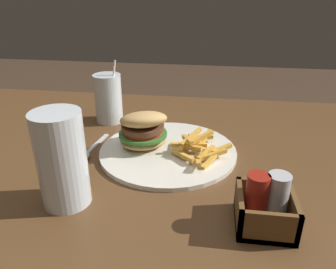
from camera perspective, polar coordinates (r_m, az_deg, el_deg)
The scene contains 6 objects.
dining_table at distance 0.73m, azimuth -8.61°, elevation -13.30°, with size 1.50×1.03×0.71m.
meal_plate_near at distance 0.75m, azimuth -1.64°, elevation -1.21°, with size 0.31×0.31×0.11m.
beer_glass at distance 0.58m, azimuth -18.00°, elevation -4.42°, with size 0.08×0.08×0.17m.
juice_glass at distance 0.92m, azimuth -10.33°, elevation 5.82°, with size 0.07×0.07×0.17m.
spoon at distance 0.76m, azimuth -14.67°, elevation -3.44°, with size 0.05×0.16×0.01m.
condiment_caddy at distance 0.56m, azimuth 16.61°, elevation -11.91°, with size 0.09×0.10×0.09m.
Camera 1 is at (-0.18, 0.55, 1.07)m, focal length 35.00 mm.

